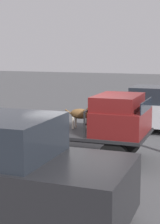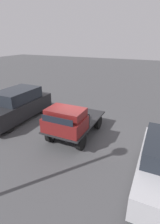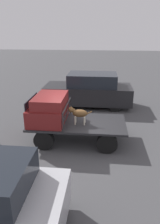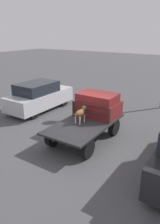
# 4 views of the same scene
# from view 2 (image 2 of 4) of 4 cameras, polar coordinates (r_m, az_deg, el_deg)

# --- Properties ---
(ground_plane) EXTENTS (80.00, 80.00, 0.00)m
(ground_plane) POSITION_cam_2_polar(r_m,az_deg,el_deg) (9.63, -1.26, -7.18)
(ground_plane) COLOR #474749
(flatbed_truck) EXTENTS (3.75, 1.99, 0.81)m
(flatbed_truck) POSITION_cam_2_polar(r_m,az_deg,el_deg) (9.35, -1.29, -4.05)
(flatbed_truck) COLOR black
(flatbed_truck) RESTS_ON ground
(truck_cab) EXTENTS (1.35, 1.87, 1.05)m
(truck_cab) POSITION_cam_2_polar(r_m,az_deg,el_deg) (8.15, -4.86, -2.76)
(truck_cab) COLOR maroon
(truck_cab) RESTS_ON flatbed_truck
(truck_headboard) EXTENTS (0.04, 1.87, 0.70)m
(truck_headboard) POSITION_cam_2_polar(r_m,az_deg,el_deg) (8.72, -2.54, -1.09)
(truck_headboard) COLOR #232326
(truck_headboard) RESTS_ON flatbed_truck
(dog) EXTENTS (0.95, 0.29, 0.70)m
(dog) POSITION_cam_2_polar(r_m,az_deg,el_deg) (9.03, -0.19, -0.42)
(dog) COLOR beige
(dog) RESTS_ON flatbed_truck
(parked_pickup_far) EXTENTS (4.91, 1.95, 1.91)m
(parked_pickup_far) POSITION_cam_2_polar(r_m,az_deg,el_deg) (11.72, -19.95, 2.10)
(parked_pickup_far) COLOR black
(parked_pickup_far) RESTS_ON ground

